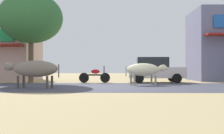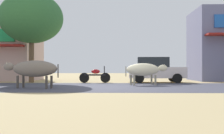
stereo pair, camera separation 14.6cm
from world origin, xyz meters
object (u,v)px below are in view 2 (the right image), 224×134
(roadside_tree, at_px, (32,18))
(parked_hatchback_car, at_px, (155,70))
(parked_motorcycle, at_px, (95,75))
(cow_far_dark, at_px, (144,70))
(cow_near_brown, at_px, (33,69))

(roadside_tree, height_order, parked_hatchback_car, roadside_tree)
(roadside_tree, height_order, parked_motorcycle, roadside_tree)
(parked_hatchback_car, bearing_deg, cow_far_dark, -109.96)
(parked_motorcycle, height_order, cow_near_brown, cow_near_brown)
(roadside_tree, bearing_deg, parked_motorcycle, -2.74)
(parked_motorcycle, bearing_deg, cow_near_brown, -115.90)
(cow_near_brown, relative_size, cow_far_dark, 1.14)
(parked_hatchback_car, height_order, parked_motorcycle, parked_hatchback_car)
(roadside_tree, height_order, cow_near_brown, roadside_tree)
(roadside_tree, xyz_separation_m, cow_far_dark, (7.12, -2.49, -3.36))
(parked_hatchback_car, xyz_separation_m, parked_motorcycle, (-3.92, -0.47, -0.36))
(parked_motorcycle, distance_m, cow_far_dark, 3.73)
(roadside_tree, xyz_separation_m, cow_near_brown, (1.80, -5.15, -3.31))
(parked_hatchback_car, relative_size, cow_far_dark, 1.48)
(cow_near_brown, xyz_separation_m, cow_far_dark, (5.32, 2.66, -0.05))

